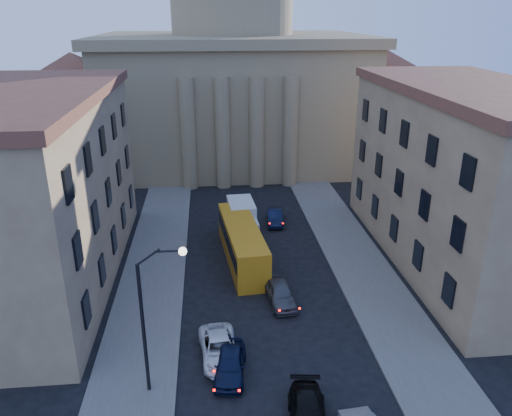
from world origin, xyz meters
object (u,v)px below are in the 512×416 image
Objects in this scene: city_bus at (242,242)px; box_truck at (242,221)px; car_left_near at (230,364)px; street_lamp at (152,310)px.

box_truck is at bearing 80.17° from city_bus.
city_bus reaches higher than car_left_near.
car_left_near is 19.28m from box_truck.
box_truck is at bearing 72.98° from street_lamp.
car_left_near is (4.05, 0.99, -4.56)m from street_lamp.
city_bus is (1.73, 14.25, 0.98)m from car_left_near.
street_lamp is at bearing -116.26° from city_bus.
car_left_near is at bearing 13.72° from street_lamp.
street_lamp reaches higher than car_left_near.
car_left_near is 0.72× the size of box_truck.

